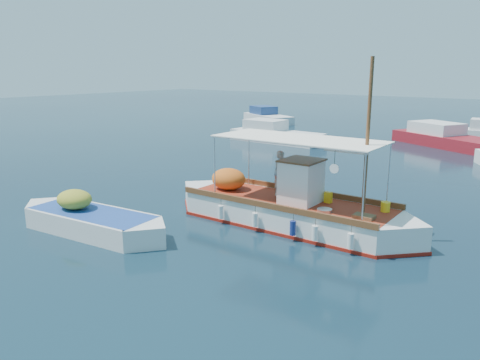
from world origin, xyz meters
The scene contains 6 objects.
ground centered at (0.00, 0.00, 0.00)m, with size 160.00×160.00×0.00m, color black.
fishing_caique centered at (0.19, 0.71, 0.52)m, with size 9.71×2.79×5.92m.
dinghy centered at (-4.69, -3.91, 0.32)m, with size 6.32×2.25×1.55m.
bg_boat_nw centered at (-10.46, 16.65, 0.49)m, with size 7.28×2.75×1.80m.
bg_boat_n centered at (0.50, 22.05, 0.49)m, with size 8.69×6.45×1.80m.
bg_boat_far_w centered at (-17.99, 27.08, 0.49)m, with size 6.82×5.05×1.80m.
Camera 1 is at (8.27, -12.94, 5.37)m, focal length 35.00 mm.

